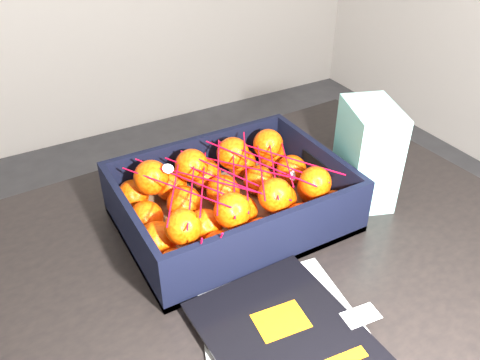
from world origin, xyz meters
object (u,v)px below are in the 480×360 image
magazine_stack (290,345)px  table (224,305)px  produce_crate (232,206)px  retail_carton (367,154)px

magazine_stack → table: bearing=90.7°
magazine_stack → produce_crate: bearing=76.7°
produce_crate → retail_carton: 0.28m
produce_crate → retail_carton: size_ratio=2.02×
produce_crate → retail_carton: (0.26, -0.06, 0.07)m
table → retail_carton: size_ratio=6.23×
magazine_stack → produce_crate: 0.30m
table → produce_crate: size_ratio=3.09×
table → produce_crate: bearing=54.2°
table → magazine_stack: 0.22m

